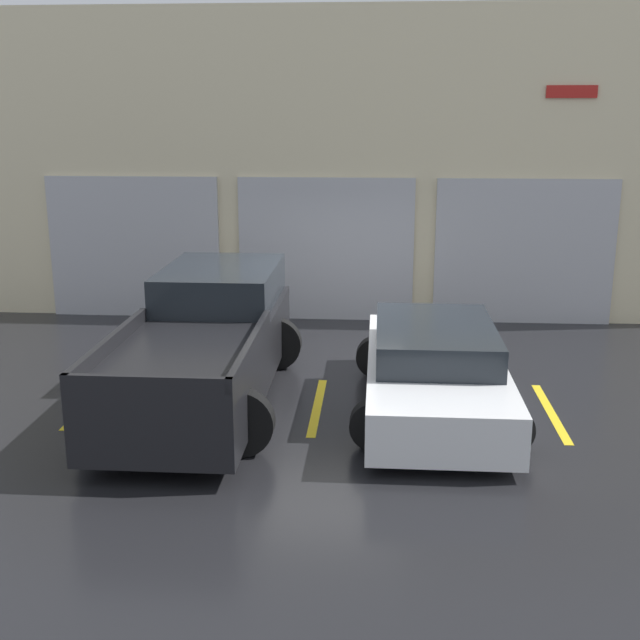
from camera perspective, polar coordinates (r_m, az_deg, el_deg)
name	(u,v)px	position (r m, az deg, el deg)	size (l,w,h in m)	color
ground_plane	(326,366)	(12.81, 0.43, -3.26)	(28.00, 28.00, 0.00)	black
shophouse_building	(337,170)	(15.51, 1.24, 10.61)	(15.24, 0.68, 5.81)	beige
pickup_truck	(206,343)	(11.31, -8.10, -1.65)	(2.41, 5.30, 1.66)	black
sedan_white	(434,370)	(10.93, 8.13, -3.52)	(2.18, 4.42, 1.17)	white
parking_stripe_far_left	(93,400)	(11.75, -15.83, -5.51)	(0.12, 2.20, 0.01)	gold
parking_stripe_left	(317,406)	(11.09, -0.19, -6.14)	(0.12, 2.20, 0.01)	gold
parking_stripe_centre	(551,412)	(11.31, 16.09, -6.32)	(0.12, 2.20, 0.01)	gold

